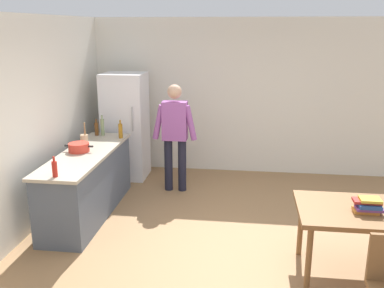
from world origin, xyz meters
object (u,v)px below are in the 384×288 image
at_px(refrigerator, 126,126).
at_px(cooking_pot, 79,147).
at_px(person, 175,131).
at_px(utensil_jar, 84,139).
at_px(bottle_beer_brown, 97,129).
at_px(dining_table, 367,216).
at_px(book_stack, 368,205).
at_px(bottle_oil_amber, 121,131).
at_px(bottle_sauce_red, 55,169).
at_px(bottle_vinegar_tall, 102,127).

bearing_deg(refrigerator, cooking_pot, -97.17).
distance_m(person, utensil_jar, 1.38).
bearing_deg(bottle_beer_brown, person, 5.86).
distance_m(dining_table, book_stack, 0.17).
xyz_separation_m(person, cooking_pot, (-1.15, -1.02, -0.02)).
bearing_deg(person, bottle_beer_brown, -174.14).
height_order(bottle_oil_amber, bottle_sauce_red, bottle_oil_amber).
bearing_deg(bottle_sauce_red, dining_table, -2.13).
bearing_deg(person, bottle_sauce_red, -117.07).
relative_size(dining_table, bottle_beer_brown, 5.38).
height_order(cooking_pot, bottle_beer_brown, bottle_beer_brown).
relative_size(bottle_vinegar_tall, book_stack, 1.13).
bearing_deg(utensil_jar, bottle_oil_amber, 44.26).
bearing_deg(book_stack, bottle_sauce_red, 176.65).
distance_m(bottle_oil_amber, bottle_vinegar_tall, 0.35).
relative_size(utensil_jar, bottle_vinegar_tall, 1.00).
relative_size(cooking_pot, book_stack, 1.41).
xyz_separation_m(cooking_pot, bottle_sauce_red, (0.12, -1.00, 0.04)).
bearing_deg(utensil_jar, book_stack, -23.89).
bearing_deg(utensil_jar, refrigerator, 77.47).
distance_m(person, bottle_oil_amber, 0.83).
xyz_separation_m(bottle_sauce_red, book_stack, (3.36, -0.20, -0.17)).
bearing_deg(dining_table, bottle_vinegar_tall, 149.68).
xyz_separation_m(bottle_oil_amber, bottle_sauce_red, (-0.23, -1.78, -0.02)).
distance_m(refrigerator, book_stack, 4.29).
xyz_separation_m(dining_table, bottle_vinegar_tall, (-3.47, 2.03, 0.36)).
bearing_deg(bottle_oil_amber, book_stack, -32.32).
bearing_deg(bottle_oil_amber, bottle_sauce_red, -97.50).
distance_m(bottle_oil_amber, book_stack, 3.71).
height_order(refrigerator, bottle_beer_brown, refrigerator).
distance_m(refrigerator, dining_table, 4.27).
xyz_separation_m(dining_table, utensil_jar, (-3.57, 1.50, 0.31)).
xyz_separation_m(utensil_jar, bottle_vinegar_tall, (0.09, 0.53, 0.06)).
xyz_separation_m(cooking_pot, book_stack, (3.48, -1.19, -0.13)).
height_order(refrigerator, utensil_jar, refrigerator).
bearing_deg(cooking_pot, bottle_oil_amber, 65.95).
bearing_deg(refrigerator, person, -30.23).
height_order(refrigerator, person, refrigerator).
distance_m(utensil_jar, bottle_beer_brown, 0.52).
bearing_deg(bottle_vinegar_tall, dining_table, -30.32).
xyz_separation_m(person, bottle_vinegar_tall, (-1.12, -0.11, 0.06)).
height_order(bottle_beer_brown, bottle_vinegar_tall, bottle_vinegar_tall).
distance_m(person, dining_table, 3.20).
distance_m(dining_table, utensil_jar, 3.88).
bearing_deg(book_stack, cooking_pot, 161.07).
bearing_deg(cooking_pot, dining_table, -17.78).
xyz_separation_m(cooking_pot, bottle_beer_brown, (-0.07, 0.90, 0.05)).
xyz_separation_m(person, bottle_sauce_red, (-1.03, -2.02, 0.02)).
height_order(bottle_sauce_red, bottle_beer_brown, bottle_beer_brown).
bearing_deg(cooking_pot, bottle_sauce_red, -83.36).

